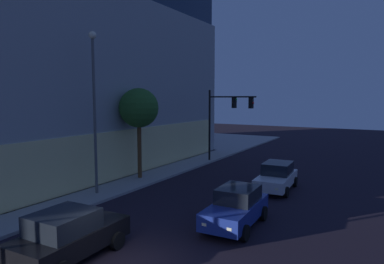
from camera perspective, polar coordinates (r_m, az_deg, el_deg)
name	(u,v)px	position (r m, az deg, el deg)	size (l,w,h in m)	color
modern_building	(17,70)	(31.77, -27.00, 9.14)	(30.75, 21.39, 16.06)	#4C4C51
traffic_light_far_corner	(226,112)	(29.64, 5.69, 3.30)	(0.64, 4.52, 6.23)	black
street_lamp_sidewalk	(94,95)	(20.49, -15.94, 5.91)	(0.44, 0.44, 9.28)	#585858
sidewalk_tree	(139,108)	(23.88, -8.81, 3.87)	(2.71, 2.71, 6.22)	brown
car_black	(69,235)	(13.41, -19.76, -15.73)	(4.31, 2.35, 1.77)	black
car_blue	(236,207)	(15.79, 7.36, -12.23)	(4.32, 2.13, 1.71)	navy
car_white	(277,176)	(22.16, 13.87, -7.16)	(4.47, 2.18, 1.68)	silver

